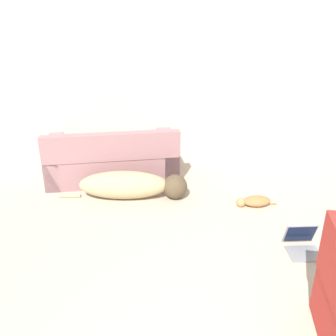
{
  "coord_description": "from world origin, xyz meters",
  "views": [
    {
      "loc": [
        -0.87,
        -0.88,
        2.25
      ],
      "look_at": [
        -0.38,
        2.52,
        0.74
      ],
      "focal_mm": 40.0,
      "sensor_mm": 36.0,
      "label": 1
    }
  ],
  "objects_px": {
    "couch": "(113,160)",
    "cat": "(254,201)",
    "dog": "(132,185)",
    "laptop_open": "(302,242)"
  },
  "relations": [
    {
      "from": "couch",
      "to": "cat",
      "type": "height_order",
      "value": "couch"
    },
    {
      "from": "couch",
      "to": "dog",
      "type": "xyz_separation_m",
      "value": [
        0.23,
        -0.68,
        -0.08
      ]
    },
    {
      "from": "couch",
      "to": "dog",
      "type": "bearing_deg",
      "value": 108.32
    },
    {
      "from": "dog",
      "to": "laptop_open",
      "type": "height_order",
      "value": "dog"
    },
    {
      "from": "dog",
      "to": "cat",
      "type": "xyz_separation_m",
      "value": [
        1.45,
        -0.42,
        -0.11
      ]
    },
    {
      "from": "laptop_open",
      "to": "cat",
      "type": "bearing_deg",
      "value": 105.31
    },
    {
      "from": "cat",
      "to": "laptop_open",
      "type": "xyz_separation_m",
      "value": [
        0.16,
        -0.9,
        0.02
      ]
    },
    {
      "from": "couch",
      "to": "laptop_open",
      "type": "bearing_deg",
      "value": 132.01
    },
    {
      "from": "couch",
      "to": "dog",
      "type": "relative_size",
      "value": 1.08
    },
    {
      "from": "couch",
      "to": "dog",
      "type": "height_order",
      "value": "couch"
    }
  ]
}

